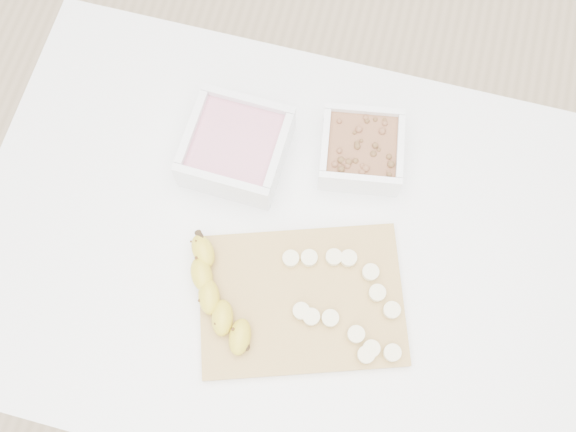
% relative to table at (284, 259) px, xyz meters
% --- Properties ---
extents(ground, '(3.50, 3.50, 0.00)m').
position_rel_table_xyz_m(ground, '(0.00, 0.00, -0.65)').
color(ground, '#C6AD89').
rests_on(ground, ground).
extents(table, '(1.00, 0.70, 0.75)m').
position_rel_table_xyz_m(table, '(0.00, 0.00, 0.00)').
color(table, white).
rests_on(table, ground).
extents(bowl_yogurt, '(0.16, 0.16, 0.07)m').
position_rel_table_xyz_m(bowl_yogurt, '(-0.11, 0.13, 0.13)').
color(bowl_yogurt, white).
rests_on(bowl_yogurt, table).
extents(bowl_granola, '(0.15, 0.15, 0.06)m').
position_rel_table_xyz_m(bowl_granola, '(0.08, 0.18, 0.13)').
color(bowl_granola, white).
rests_on(bowl_granola, table).
extents(cutting_board, '(0.36, 0.31, 0.01)m').
position_rel_table_xyz_m(cutting_board, '(0.05, -0.08, 0.10)').
color(cutting_board, tan).
rests_on(cutting_board, table).
extents(banana, '(0.13, 0.19, 0.03)m').
position_rel_table_xyz_m(banana, '(-0.07, -0.11, 0.13)').
color(banana, gold).
rests_on(banana, cutting_board).
extents(banana_slices, '(0.21, 0.16, 0.02)m').
position_rel_table_xyz_m(banana_slices, '(0.12, -0.07, 0.12)').
color(banana_slices, '#F9EEB9').
rests_on(banana_slices, cutting_board).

